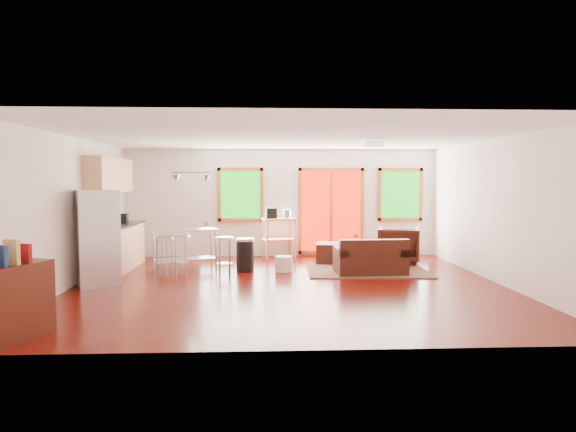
{
  "coord_description": "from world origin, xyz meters",
  "views": [
    {
      "loc": [
        -0.44,
        -8.94,
        1.85
      ],
      "look_at": [
        0.0,
        0.3,
        1.2
      ],
      "focal_mm": 32.0,
      "sensor_mm": 36.0,
      "label": 1
    }
  ],
  "objects_px": {
    "rug": "(366,270)",
    "kitchen_cart": "(278,224)",
    "island": "(185,242)",
    "coffee_table": "(378,251)",
    "ottoman": "(331,253)",
    "refrigerator": "(98,238)",
    "loveseat": "(370,260)",
    "armchair": "(399,243)"
  },
  "relations": [
    {
      "from": "rug",
      "to": "refrigerator",
      "type": "distance_m",
      "value": 5.21
    },
    {
      "from": "armchair",
      "to": "kitchen_cart",
      "type": "xyz_separation_m",
      "value": [
        -2.64,
        0.98,
        0.36
      ]
    },
    {
      "from": "rug",
      "to": "coffee_table",
      "type": "relative_size",
      "value": 2.15
    },
    {
      "from": "island",
      "to": "refrigerator",
      "type": "bearing_deg",
      "value": -129.38
    },
    {
      "from": "loveseat",
      "to": "armchair",
      "type": "relative_size",
      "value": 1.53
    },
    {
      "from": "loveseat",
      "to": "island",
      "type": "distance_m",
      "value": 3.79
    },
    {
      "from": "ottoman",
      "to": "loveseat",
      "type": "bearing_deg",
      "value": -67.31
    },
    {
      "from": "refrigerator",
      "to": "island",
      "type": "distance_m",
      "value": 2.01
    },
    {
      "from": "kitchen_cart",
      "to": "ottoman",
      "type": "bearing_deg",
      "value": -35.41
    },
    {
      "from": "loveseat",
      "to": "ottoman",
      "type": "relative_size",
      "value": 2.06
    },
    {
      "from": "armchair",
      "to": "kitchen_cart",
      "type": "bearing_deg",
      "value": -4.83
    },
    {
      "from": "armchair",
      "to": "refrigerator",
      "type": "xyz_separation_m",
      "value": [
        -5.87,
        -2.09,
        0.39
      ]
    },
    {
      "from": "coffee_table",
      "to": "loveseat",
      "type": "bearing_deg",
      "value": -113.56
    },
    {
      "from": "coffee_table",
      "to": "armchair",
      "type": "height_order",
      "value": "armchair"
    },
    {
      "from": "refrigerator",
      "to": "rug",
      "type": "bearing_deg",
      "value": -10.26
    },
    {
      "from": "loveseat",
      "to": "refrigerator",
      "type": "bearing_deg",
      "value": -173.38
    },
    {
      "from": "loveseat",
      "to": "kitchen_cart",
      "type": "distance_m",
      "value": 2.89
    },
    {
      "from": "refrigerator",
      "to": "kitchen_cart",
      "type": "bearing_deg",
      "value": 19.05
    },
    {
      "from": "island",
      "to": "kitchen_cart",
      "type": "height_order",
      "value": "kitchen_cart"
    },
    {
      "from": "rug",
      "to": "ottoman",
      "type": "height_order",
      "value": "ottoman"
    },
    {
      "from": "coffee_table",
      "to": "armchair",
      "type": "xyz_separation_m",
      "value": [
        0.57,
        0.52,
        0.09
      ]
    },
    {
      "from": "kitchen_cart",
      "to": "island",
      "type": "bearing_deg",
      "value": -142.1
    },
    {
      "from": "ottoman",
      "to": "island",
      "type": "bearing_deg",
      "value": -167.38
    },
    {
      "from": "loveseat",
      "to": "kitchen_cart",
      "type": "bearing_deg",
      "value": 125.24
    },
    {
      "from": "coffee_table",
      "to": "rug",
      "type": "bearing_deg",
      "value": -135.69
    },
    {
      "from": "refrigerator",
      "to": "kitchen_cart",
      "type": "xyz_separation_m",
      "value": [
        3.23,
        3.07,
        -0.03
      ]
    },
    {
      "from": "rug",
      "to": "kitchen_cart",
      "type": "relative_size",
      "value": 2.02
    },
    {
      "from": "island",
      "to": "kitchen_cart",
      "type": "bearing_deg",
      "value": 37.9
    },
    {
      "from": "rug",
      "to": "refrigerator",
      "type": "relative_size",
      "value": 1.43
    },
    {
      "from": "ottoman",
      "to": "refrigerator",
      "type": "height_order",
      "value": "refrigerator"
    },
    {
      "from": "rug",
      "to": "island",
      "type": "xyz_separation_m",
      "value": [
        -3.72,
        0.27,
        0.57
      ]
    },
    {
      "from": "loveseat",
      "to": "refrigerator",
      "type": "height_order",
      "value": "refrigerator"
    },
    {
      "from": "ottoman",
      "to": "armchair",
      "type": "bearing_deg",
      "value": -5.83
    },
    {
      "from": "rug",
      "to": "coffee_table",
      "type": "xyz_separation_m",
      "value": [
        0.31,
        0.3,
        0.35
      ]
    },
    {
      "from": "rug",
      "to": "kitchen_cart",
      "type": "xyz_separation_m",
      "value": [
        -1.76,
        1.8,
        0.8
      ]
    },
    {
      "from": "armchair",
      "to": "refrigerator",
      "type": "bearing_deg",
      "value": 35.1
    },
    {
      "from": "coffee_table",
      "to": "island",
      "type": "xyz_separation_m",
      "value": [
        -4.04,
        -0.03,
        0.22
      ]
    },
    {
      "from": "rug",
      "to": "refrigerator",
      "type": "xyz_separation_m",
      "value": [
        -4.99,
        -1.27,
        0.83
      ]
    },
    {
      "from": "island",
      "to": "kitchen_cart",
      "type": "xyz_separation_m",
      "value": [
        1.96,
        1.53,
        0.24
      ]
    },
    {
      "from": "rug",
      "to": "coffee_table",
      "type": "height_order",
      "value": "coffee_table"
    },
    {
      "from": "loveseat",
      "to": "island",
      "type": "height_order",
      "value": "island"
    },
    {
      "from": "armchair",
      "to": "island",
      "type": "xyz_separation_m",
      "value": [
        -4.6,
        -0.55,
        0.13
      ]
    }
  ]
}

